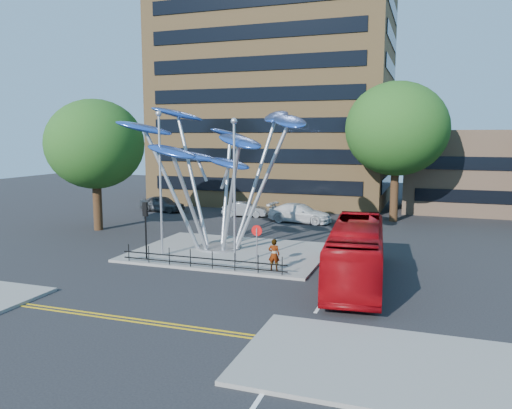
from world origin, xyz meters
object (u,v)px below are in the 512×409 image
at_px(leaf_sculpture, 218,145).
at_px(traffic_light_island, 145,218).
at_px(no_entry_sign_island, 257,239).
at_px(red_bus, 356,253).
at_px(parked_car_right, 300,213).
at_px(pedestrian, 274,255).
at_px(street_lamp_right, 234,178).
at_px(parked_car_left, 162,204).
at_px(street_lamp_left, 160,171).
at_px(tree_left, 95,144).
at_px(parked_car_mid, 245,209).
at_px(tree_right, 397,129).

bearing_deg(leaf_sculpture, traffic_light_island, -125.04).
bearing_deg(leaf_sculpture, no_entry_sign_island, -45.67).
xyz_separation_m(no_entry_sign_island, red_bus, (5.45, -0.16, -0.28)).
xyz_separation_m(no_entry_sign_island, parked_car_right, (-1.65, 16.20, -1.01)).
bearing_deg(parked_car_right, pedestrian, -164.39).
relative_size(street_lamp_right, parked_car_left, 1.80).
xyz_separation_m(street_lamp_left, pedestrian, (7.50, -1.00, -4.33)).
height_order(street_lamp_left, red_bus, street_lamp_left).
bearing_deg(street_lamp_left, red_bus, -5.48).
xyz_separation_m(no_entry_sign_island, pedestrian, (1.00, -0.02, -0.79)).
bearing_deg(tree_left, street_lamp_left, -34.38).
height_order(street_lamp_left, street_lamp_right, street_lamp_left).
relative_size(traffic_light_island, red_bus, 0.31).
bearing_deg(red_bus, parked_car_mid, 120.35).
bearing_deg(leaf_sculpture, parked_car_left, 131.46).
bearing_deg(tree_left, parked_car_mid, 48.84).
xyz_separation_m(tree_right, parked_car_left, (-22.10, -1.70, -7.25)).
relative_size(street_lamp_right, red_bus, 0.76).
relative_size(street_lamp_left, street_lamp_right, 1.06).
height_order(street_lamp_right, parked_car_right, street_lamp_right).
relative_size(tree_right, parked_car_mid, 2.94).
distance_m(tree_left, parked_car_right, 17.83).
distance_m(no_entry_sign_island, red_bus, 5.46).
bearing_deg(traffic_light_island, parked_car_right, 71.75).
relative_size(street_lamp_left, parked_car_left, 1.91).
distance_m(parked_car_mid, parked_car_right, 5.73).
relative_size(tree_left, no_entry_sign_island, 4.21).
xyz_separation_m(street_lamp_left, traffic_light_island, (-0.50, -1.00, -2.74)).
height_order(leaf_sculpture, pedestrian, leaf_sculpture).
distance_m(street_lamp_right, parked_car_mid, 18.50).
bearing_deg(street_lamp_left, tree_left, 145.62).
height_order(leaf_sculpture, red_bus, leaf_sculpture).
xyz_separation_m(leaf_sculpture, traffic_light_island, (-2.93, -4.18, -4.26)).
height_order(street_lamp_right, parked_car_mid, street_lamp_right).
bearing_deg(street_lamp_left, pedestrian, -7.59).
xyz_separation_m(traffic_light_island, no_entry_sign_island, (7.00, 0.02, -0.80)).
bearing_deg(tree_left, red_bus, -19.62).
xyz_separation_m(street_lamp_right, pedestrian, (2.50, -0.50, -4.07)).
bearing_deg(leaf_sculpture, red_bus, -24.44).
bearing_deg(red_bus, street_lamp_left, 169.21).
bearing_deg(tree_right, no_entry_sign_island, -107.12).
bearing_deg(street_lamp_right, street_lamp_left, 174.29).
bearing_deg(street_lamp_left, street_lamp_right, -5.71).
bearing_deg(no_entry_sign_island, red_bus, -1.71).
distance_m(tree_left, street_lamp_right, 16.19).
xyz_separation_m(leaf_sculpture, red_bus, (9.52, -4.33, -5.34)).
relative_size(leaf_sculpture, parked_car_mid, 3.09).
bearing_deg(parked_car_mid, traffic_light_island, 171.70).
height_order(leaf_sculpture, parked_car_mid, leaf_sculpture).
bearing_deg(tree_left, pedestrian, -23.81).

